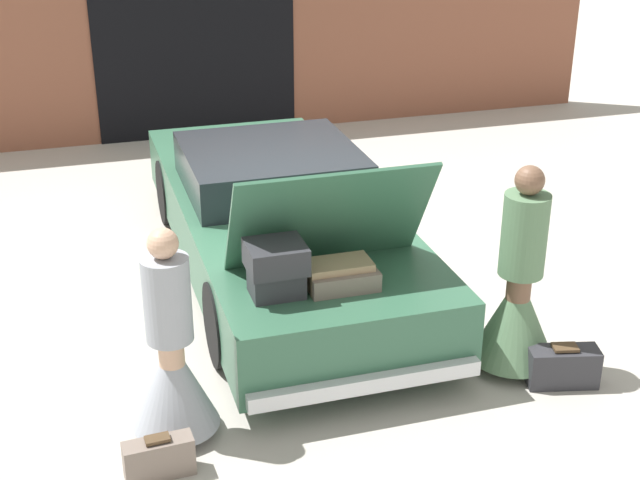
% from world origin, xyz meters
% --- Properties ---
extents(ground_plane, '(40.00, 40.00, 0.00)m').
position_xyz_m(ground_plane, '(0.00, 0.00, 0.00)').
color(ground_plane, '#ADA89E').
extents(garage_wall_back, '(12.00, 0.14, 2.80)m').
position_xyz_m(garage_wall_back, '(0.00, 4.67, 1.39)').
color(garage_wall_back, brown).
rests_on(garage_wall_back, ground_plane).
extents(car, '(1.91, 5.12, 1.69)m').
position_xyz_m(car, '(-0.00, -0.01, 0.56)').
color(car, '#336047').
rests_on(car, ground_plane).
extents(person_left, '(0.62, 0.62, 1.60)m').
position_xyz_m(person_left, '(-1.36, -2.35, 0.57)').
color(person_left, tan).
rests_on(person_left, ground_plane).
extents(person_right, '(0.67, 0.67, 1.71)m').
position_xyz_m(person_right, '(1.36, -2.24, 0.61)').
color(person_right, brown).
rests_on(person_right, ground_plane).
extents(suitcase_beside_left_person, '(0.47, 0.19, 0.31)m').
position_xyz_m(suitcase_beside_left_person, '(-1.54, -2.80, 0.14)').
color(suitcase_beside_left_person, '#75665B').
rests_on(suitcase_beside_left_person, ground_plane).
extents(suitcase_beside_right_person, '(0.58, 0.34, 0.34)m').
position_xyz_m(suitcase_beside_right_person, '(1.61, -2.59, 0.16)').
color(suitcase_beside_right_person, '#2D2D33').
rests_on(suitcase_beside_right_person, ground_plane).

